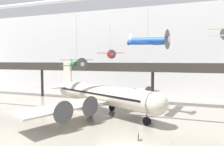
# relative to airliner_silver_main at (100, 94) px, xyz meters

# --- Properties ---
(hangar_back_wall) EXTENTS (140.00, 3.00, 24.96)m
(hangar_back_wall) POSITION_rel_airliner_silver_main_xyz_m (8.30, 23.84, 8.93)
(hangar_back_wall) COLOR white
(hangar_back_wall) RESTS_ON ground
(mezzanine_walkway) EXTENTS (110.00, 3.20, 9.38)m
(mezzanine_walkway) POSITION_rel_airliner_silver_main_xyz_m (8.30, 10.78, 4.19)
(mezzanine_walkway) COLOR #38332D
(mezzanine_walkway) RESTS_ON ground
(airliner_silver_main) EXTENTS (26.16, 30.77, 10.23)m
(airliner_silver_main) POSITION_rel_airliner_silver_main_xyz_m (0.00, 0.00, 0.00)
(airliner_silver_main) COLOR beige
(airliner_silver_main) RESTS_ON ground
(suspended_plane_blue_trainer) EXTENTS (8.13, 9.79, 7.63)m
(suspended_plane_blue_trainer) POSITION_rel_airliner_silver_main_xyz_m (8.40, 2.55, 9.88)
(suspended_plane_blue_trainer) COLOR #1E4CAD
(suspended_plane_red_highwing) EXTENTS (6.82, 5.63, 9.00)m
(suspended_plane_red_highwing) POSITION_rel_airliner_silver_main_xyz_m (-2.69, 13.86, 7.90)
(suspended_plane_red_highwing) COLOR red
(suspended_plane_green_biplane) EXTENTS (5.83, 6.18, 11.35)m
(suspended_plane_green_biplane) POSITION_rel_airliner_silver_main_xyz_m (-6.20, 2.60, 5.76)
(suspended_plane_green_biplane) COLOR #1E6B33
(info_sign_pedestal) EXTENTS (0.23, 0.77, 1.24)m
(info_sign_pedestal) POSITION_rel_airliner_silver_main_xyz_m (9.24, -10.46, -3.10)
(info_sign_pedestal) COLOR #4C4C51
(info_sign_pedestal) RESTS_ON ground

